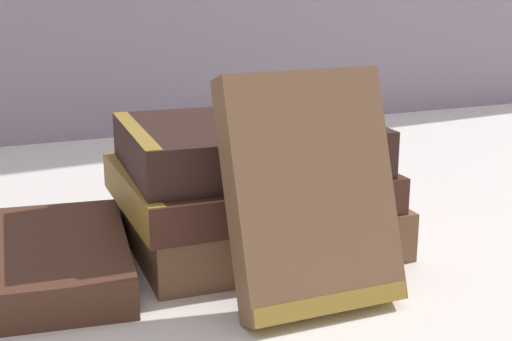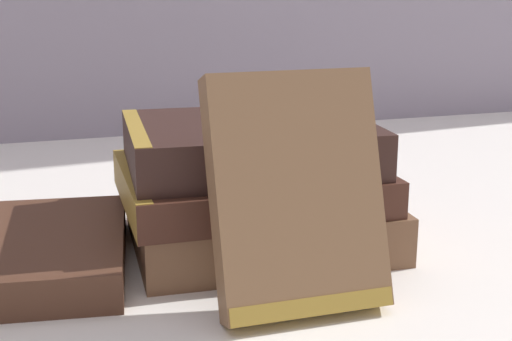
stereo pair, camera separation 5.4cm
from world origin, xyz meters
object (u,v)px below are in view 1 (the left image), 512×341
at_px(book_flat_bottom, 250,220).
at_px(pocket_watch, 304,117).
at_px(book_flat_top, 240,144).
at_px(book_leaning_front, 312,200).
at_px(book_flat_middle, 240,183).

xyz_separation_m(book_flat_bottom, pocket_watch, (0.04, -0.01, 0.09)).
distance_m(book_flat_top, pocket_watch, 0.06).
relative_size(book_flat_top, book_leaning_front, 1.27).
height_order(book_flat_middle, pocket_watch, pocket_watch).
relative_size(book_flat_bottom, book_flat_top, 1.06).
distance_m(book_leaning_front, pocket_watch, 0.12).
height_order(book_flat_bottom, book_flat_middle, book_flat_middle).
bearing_deg(book_flat_bottom, book_leaning_front, -90.13).
distance_m(book_flat_bottom, pocket_watch, 0.10).
bearing_deg(book_flat_top, pocket_watch, -10.77).
distance_m(book_flat_middle, book_leaning_front, 0.12).
height_order(book_flat_bottom, pocket_watch, pocket_watch).
distance_m(book_flat_middle, pocket_watch, 0.07).
bearing_deg(book_flat_middle, pocket_watch, -13.97).
height_order(book_flat_top, pocket_watch, pocket_watch).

